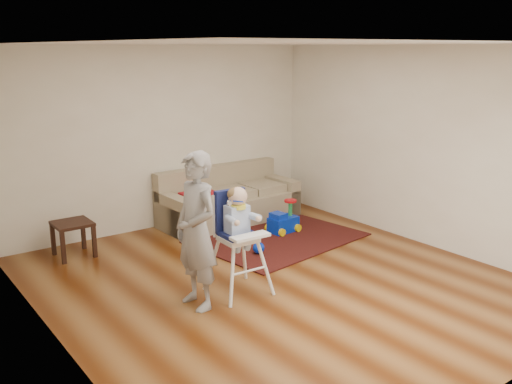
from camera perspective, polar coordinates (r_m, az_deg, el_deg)
ground at (r=6.76m, az=2.03°, el=-8.92°), size 5.50×5.50×0.00m
room_envelope at (r=6.68m, az=-0.64°, el=7.51°), size 5.04×5.52×2.72m
sofa at (r=8.88m, az=-2.67°, el=-0.34°), size 2.21×0.95×0.85m
side_table at (r=7.83m, az=-17.79°, el=-4.51°), size 0.47×0.47×0.47m
area_rug at (r=8.20m, az=2.16°, el=-4.63°), size 2.45×1.97×0.02m
ride_on_toy at (r=8.39m, az=2.74°, el=-2.45°), size 0.45×0.33×0.46m
toy_ball at (r=7.54m, az=0.26°, el=-5.62°), size 0.16×0.16×0.16m
high_chair at (r=6.27m, az=-1.80°, el=-5.05°), size 0.59×0.59×1.22m
adult at (r=5.90m, az=-5.98°, el=-3.90°), size 0.43×0.62×1.66m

